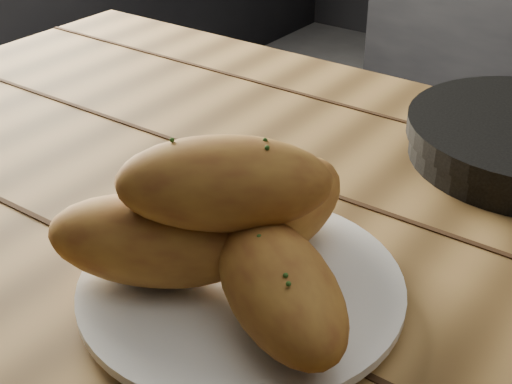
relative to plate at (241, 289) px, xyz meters
The scene contains 2 objects.
plate is the anchor object (origin of this frame).
bread_rolls 0.06m from the plate, 149.04° to the right, with size 0.29×0.25×0.12m.
Camera 1 is at (-0.15, -1.10, 1.12)m, focal length 50.00 mm.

